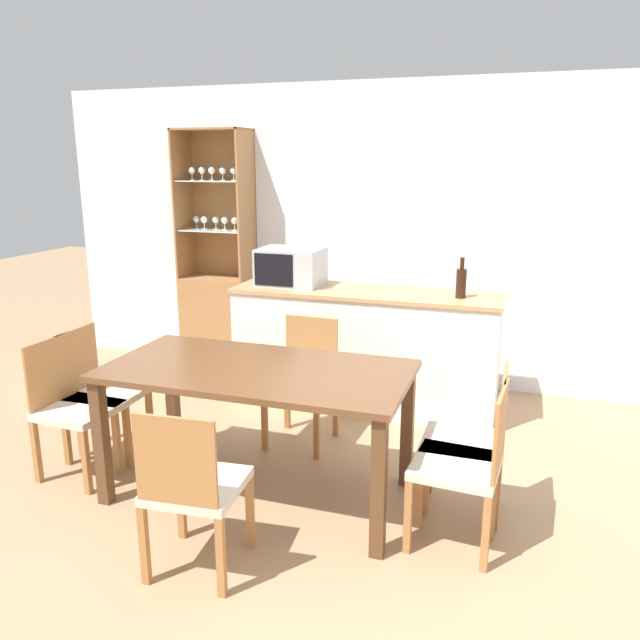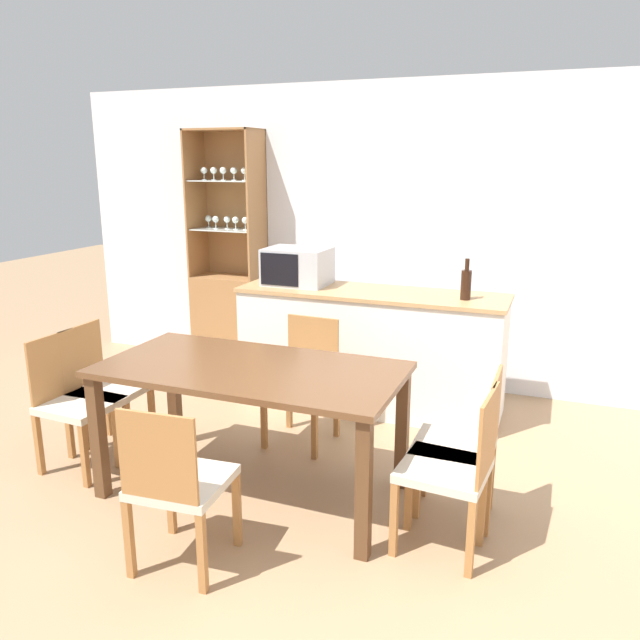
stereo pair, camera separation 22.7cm
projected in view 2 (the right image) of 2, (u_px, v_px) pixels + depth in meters
name	position (u px, v px, depth m)	size (l,w,h in m)	color
ground_plane	(311.00, 546.00, 3.18)	(18.00, 18.00, 0.00)	#A37F5B
wall_back	(430.00, 238.00, 5.23)	(6.80, 0.06, 2.55)	silver
kitchen_counter	(370.00, 349.00, 4.88)	(2.06, 0.60, 0.94)	white
display_cabinet	(230.00, 300.00, 5.85)	(0.64, 0.37, 2.18)	#A37042
dining_table	(251.00, 383.00, 3.55)	(1.71, 0.87, 0.78)	brown
dining_chair_side_right_far	(462.00, 446.00, 3.30)	(0.42, 0.42, 0.86)	beige
dining_chair_side_left_near	(75.00, 402.00, 3.91)	(0.44, 0.44, 0.86)	beige
dining_chair_head_near	(178.00, 484.00, 2.92)	(0.45, 0.45, 0.86)	beige
dining_chair_side_right_near	(453.00, 469.00, 3.06)	(0.45, 0.45, 0.86)	beige
dining_chair_head_far	(304.00, 381.00, 4.29)	(0.43, 0.43, 0.86)	beige
dining_chair_side_left_far	(103.00, 388.00, 4.14)	(0.42, 0.42, 0.86)	beige
microwave	(297.00, 266.00, 4.99)	(0.50, 0.39, 0.29)	#B7BABF
wine_bottle	(466.00, 284.00, 4.45)	(0.07, 0.07, 0.30)	black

